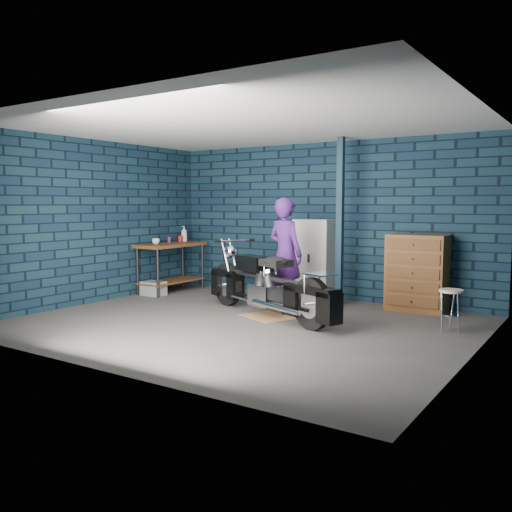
{
  "coord_description": "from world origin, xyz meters",
  "views": [
    {
      "loc": [
        4.19,
        -6.03,
        1.65
      ],
      "look_at": [
        0.03,
        0.3,
        0.91
      ],
      "focal_mm": 38.0,
      "sensor_mm": 36.0,
      "label": 1
    }
  ],
  "objects": [
    {
      "name": "ground",
      "position": [
        0.0,
        0.0,
        0.0
      ],
      "size": [
        6.0,
        6.0,
        0.0
      ],
      "primitive_type": "plane",
      "color": "#484543",
      "rests_on": "ground"
    },
    {
      "name": "room_walls",
      "position": [
        0.0,
        0.55,
        1.9
      ],
      "size": [
        6.02,
        5.01,
        2.71
      ],
      "color": "#0E1F30",
      "rests_on": "ground"
    },
    {
      "name": "support_post",
      "position": [
        0.55,
        1.95,
        1.35
      ],
      "size": [
        0.1,
        0.1,
        2.7
      ],
      "primitive_type": "cube",
      "color": "#112737",
      "rests_on": "ground"
    },
    {
      "name": "workbench",
      "position": [
        -2.68,
        1.52,
        0.46
      ],
      "size": [
        0.6,
        1.4,
        0.91
      ],
      "primitive_type": "cube",
      "color": "brown",
      "rests_on": "ground"
    },
    {
      "name": "drip_mat",
      "position": [
        0.05,
        0.57,
        0.0
      ],
      "size": [
        0.88,
        0.78,
        0.01
      ],
      "primitive_type": "cube",
      "rotation": [
        0.0,
        0.0,
        -0.38
      ],
      "color": "olive",
      "rests_on": "ground"
    },
    {
      "name": "motorcycle",
      "position": [
        0.05,
        0.57,
        0.54
      ],
      "size": [
        2.54,
        1.54,
        1.09
      ],
      "primitive_type": null,
      "rotation": [
        0.0,
        0.0,
        -0.38
      ],
      "color": "black",
      "rests_on": "ground"
    },
    {
      "name": "person",
      "position": [
        -0.03,
        1.21,
        0.87
      ],
      "size": [
        0.71,
        0.55,
        1.74
      ],
      "primitive_type": "imported",
      "rotation": [
        0.0,
        0.0,
        2.91
      ],
      "color": "#441C6A",
      "rests_on": "ground"
    },
    {
      "name": "storage_bin",
      "position": [
        -2.66,
        1.02,
        0.13
      ],
      "size": [
        0.41,
        0.29,
        0.25
      ],
      "primitive_type": "cube",
      "color": "gray",
      "rests_on": "ground"
    },
    {
      "name": "locker",
      "position": [
        -0.04,
        2.23,
        0.69
      ],
      "size": [
        0.64,
        0.46,
        1.38
      ],
      "primitive_type": "cube",
      "color": "silver",
      "rests_on": "ground"
    },
    {
      "name": "tool_chest",
      "position": [
        1.72,
        2.23,
        0.59
      ],
      "size": [
        0.88,
        0.49,
        1.18
      ],
      "primitive_type": "cube",
      "color": "brown",
      "rests_on": "ground"
    },
    {
      "name": "shop_stool",
      "position": [
        2.51,
        1.1,
        0.28
      ],
      "size": [
        0.4,
        0.4,
        0.55
      ],
      "primitive_type": null,
      "rotation": [
        0.0,
        0.0,
        -0.43
      ],
      "color": "#C4B894",
      "rests_on": "ground"
    },
    {
      "name": "cup_a",
      "position": [
        -2.75,
        1.19,
        0.96
      ],
      "size": [
        0.14,
        0.14,
        0.11
      ],
      "primitive_type": "imported",
      "rotation": [
        0.0,
        0.0,
        0.04
      ],
      "color": "#C4B894",
      "rests_on": "workbench"
    },
    {
      "name": "mug_purple",
      "position": [
        -2.85,
        1.66,
        0.96
      ],
      "size": [
        0.08,
        0.08,
        0.11
      ],
      "primitive_type": "cylinder",
      "rotation": [
        0.0,
        0.0,
        -0.04
      ],
      "color": "#49175D",
      "rests_on": "workbench"
    },
    {
      "name": "mug_red",
      "position": [
        -2.69,
        1.8,
        0.97
      ],
      "size": [
        0.11,
        0.11,
        0.12
      ],
      "primitive_type": "cylinder",
      "rotation": [
        0.0,
        0.0,
        -0.22
      ],
      "color": "maroon",
      "rests_on": "workbench"
    },
    {
      "name": "bottle",
      "position": [
        -2.73,
        1.96,
        1.06
      ],
      "size": [
        0.14,
        0.14,
        0.31
      ],
      "primitive_type": "imported",
      "rotation": [
        0.0,
        0.0,
        -0.19
      ],
      "color": "gray",
      "rests_on": "workbench"
    }
  ]
}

